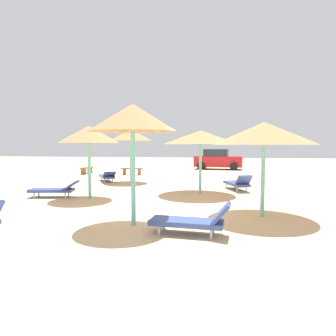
% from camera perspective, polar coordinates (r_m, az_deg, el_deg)
% --- Properties ---
extents(ground_plane, '(80.00, 80.00, 0.00)m').
position_cam_1_polar(ground_plane, '(8.65, -2.99, -9.49)').
color(ground_plane, '#DBBA8C').
extents(parasol_0, '(2.34, 2.34, 2.91)m').
position_cam_1_polar(parasol_0, '(16.63, -7.12, 6.18)').
color(parasol_0, '#6BC6BC').
rests_on(parasol_0, ground).
extents(parasol_3, '(2.32, 2.32, 2.80)m').
position_cam_1_polar(parasol_3, '(11.85, -14.86, 6.15)').
color(parasol_3, '#6BC6BC').
rests_on(parasol_3, ground).
extents(parasol_4, '(3.17, 3.17, 2.69)m').
position_cam_1_polar(parasol_4, '(12.69, 6.22, 5.82)').
color(parasol_4, '#6BC6BC').
rests_on(parasol_4, ground).
extents(parasol_5, '(2.24, 2.24, 3.11)m').
position_cam_1_polar(parasol_5, '(7.68, -6.74, 9.40)').
color(parasol_5, '#6BC6BC').
rests_on(parasol_5, ground).
extents(parasol_7, '(2.94, 2.94, 2.73)m').
position_cam_1_polar(parasol_7, '(9.02, 17.82, 6.25)').
color(parasol_7, '#6BC6BC').
rests_on(parasol_7, ground).
extents(lounger_0, '(1.51, 1.97, 0.64)m').
position_cam_1_polar(lounger_0, '(17.32, -11.52, -1.52)').
color(lounger_0, '#33478C').
rests_on(lounger_0, ground).
extents(lounger_3, '(1.98, 0.95, 0.67)m').
position_cam_1_polar(lounger_3, '(12.73, -20.71, -3.84)').
color(lounger_3, '#33478C').
rests_on(lounger_3, ground).
extents(lounger_4, '(1.22, 1.97, 0.78)m').
position_cam_1_polar(lounger_4, '(14.11, 13.10, -2.84)').
color(lounger_4, '#33478C').
rests_on(lounger_4, ground).
extents(lounger_5, '(1.92, 0.83, 0.78)m').
position_cam_1_polar(lounger_5, '(7.06, 4.64, -10.00)').
color(lounger_5, '#33478C').
rests_on(lounger_5, ground).
extents(bench_0, '(0.41, 1.50, 0.49)m').
position_cam_1_polar(bench_0, '(22.30, -15.23, -0.18)').
color(bench_0, brown).
rests_on(bench_0, ground).
extents(bench_1, '(1.53, 0.52, 0.49)m').
position_cam_1_polar(bench_1, '(20.84, -6.92, -0.37)').
color(bench_1, brown).
rests_on(bench_1, ground).
extents(parked_car, '(4.19, 2.39, 1.72)m').
position_cam_1_polar(parked_car, '(25.90, 9.49, 1.59)').
color(parked_car, '#B21E23').
rests_on(parked_car, ground).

